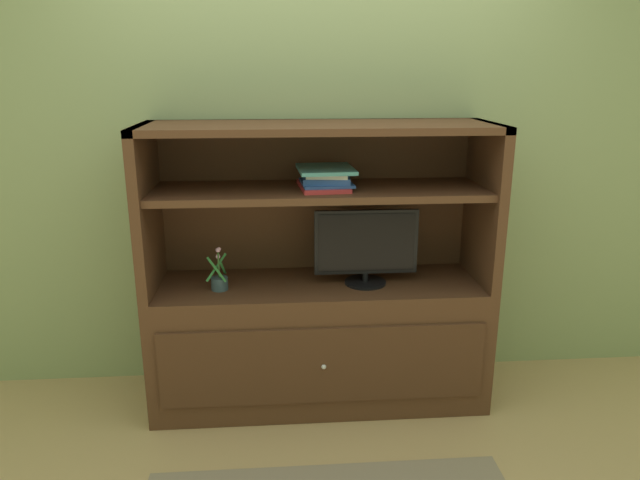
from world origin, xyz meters
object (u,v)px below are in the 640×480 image
object	(u,v)px
magazine_stack	(326,178)
potted_plant	(219,281)
tv_monitor	(366,247)
media_console	(319,315)

from	to	relation	value
magazine_stack	potted_plant	bearing A→B (deg)	-173.26
potted_plant	magazine_stack	bearing A→B (deg)	6.74
tv_monitor	potted_plant	world-z (taller)	tv_monitor
tv_monitor	potted_plant	distance (m)	0.77
potted_plant	magazine_stack	size ratio (longest dim) A/B	0.66
media_console	tv_monitor	distance (m)	0.46
media_console	tv_monitor	world-z (taller)	media_console
tv_monitor	magazine_stack	size ratio (longest dim) A/B	1.55
media_console	magazine_stack	bearing A→B (deg)	-4.29
tv_monitor	potted_plant	bearing A→B (deg)	-177.75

